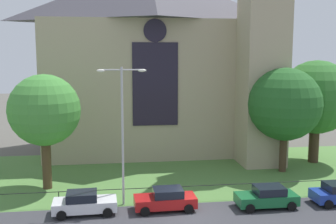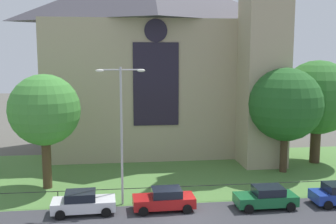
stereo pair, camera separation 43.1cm
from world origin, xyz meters
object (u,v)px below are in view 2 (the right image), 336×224
object	(u,v)px
tree_left_near	(45,110)
parked_car_white	(83,203)
streetlamp_near	(121,120)
parked_car_green	(266,197)
parked_car_red	(164,199)
tree_right_far	(318,98)
tree_right_near	(286,105)
church_building	(158,57)

from	to	relation	value
tree_left_near	parked_car_white	bearing A→B (deg)	-60.60
streetlamp_near	parked_car_green	bearing A→B (deg)	-10.73
streetlamp_near	parked_car_red	bearing A→B (deg)	-26.55
tree_right_far	parked_car_green	distance (m)	15.40
tree_right_near	streetlamp_near	xyz separation A→B (m)	(-14.58, -6.46, -0.09)
tree_left_near	parked_car_green	bearing A→B (deg)	-21.69
tree_left_near	parked_car_red	size ratio (longest dim) A/B	2.14
church_building	parked_car_white	bearing A→B (deg)	-110.91
tree_left_near	tree_right_far	world-z (taller)	tree_right_far
church_building	parked_car_green	xyz separation A→B (m)	(5.64, -18.54, -9.53)
parked_car_green	church_building	bearing A→B (deg)	-73.57
tree_right_far	tree_left_near	bearing A→B (deg)	-169.05
tree_right_near	tree_left_near	distance (m)	20.58
parked_car_red	streetlamp_near	bearing A→B (deg)	-28.05
church_building	tree_right_near	xyz separation A→B (m)	(10.34, -10.21, -4.13)
tree_right_near	tree_left_near	bearing A→B (deg)	-174.25
parked_car_green	parked_car_white	bearing A→B (deg)	-2.83
church_building	tree_right_far	bearing A→B (deg)	-26.89
tree_right_near	parked_car_white	distance (m)	19.68
streetlamp_near	church_building	bearing A→B (deg)	75.72
church_building	tree_left_near	world-z (taller)	church_building
church_building	tree_left_near	xyz separation A→B (m)	(-10.14, -12.27, -4.03)
streetlamp_near	parked_car_white	xyz separation A→B (m)	(-2.65, -1.36, -5.31)
church_building	parked_car_red	xyz separation A→B (m)	(-1.41, -18.08, -9.53)
tree_right_far	streetlamp_near	xyz separation A→B (m)	(-18.95, -9.21, -0.37)
tree_right_near	parked_car_green	size ratio (longest dim) A/B	2.24
church_building	streetlamp_near	bearing A→B (deg)	-104.28
tree_right_near	tree_left_near	xyz separation A→B (m)	(-20.47, -2.06, 0.10)
parked_car_white	parked_car_green	distance (m)	12.54
tree_right_near	parked_car_red	distance (m)	15.14
parked_car_white	tree_right_far	bearing A→B (deg)	24.24
church_building	tree_right_far	size ratio (longest dim) A/B	2.59
parked_car_red	tree_left_near	bearing A→B (deg)	-35.18
parked_car_white	parked_car_green	size ratio (longest dim) A/B	1.01
tree_left_near	parked_car_white	distance (m)	8.60
tree_right_near	parked_car_white	size ratio (longest dim) A/B	2.22
tree_right_near	tree_right_far	bearing A→B (deg)	32.16
parked_car_red	parked_car_green	xyz separation A→B (m)	(7.05, -0.46, 0.00)
tree_left_near	parked_car_red	world-z (taller)	tree_left_near
parked_car_red	parked_car_green	bearing A→B (deg)	174.79
tree_left_near	tree_right_far	distance (m)	25.31
tree_right_far	streetlamp_near	distance (m)	21.07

